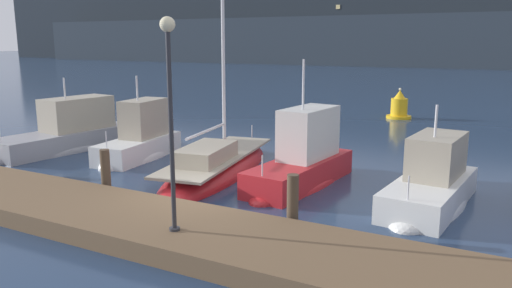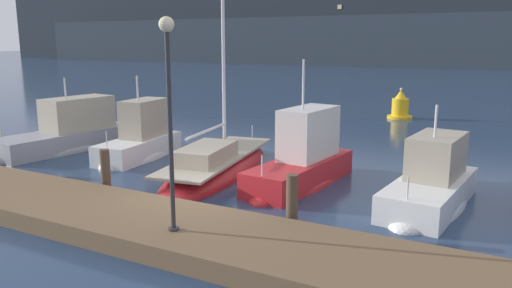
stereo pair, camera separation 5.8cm
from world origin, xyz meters
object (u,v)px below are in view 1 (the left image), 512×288
Objects in this scene: motorboat_berth_5 at (431,193)px; channel_buoy at (399,107)px; dock_lamppost at (170,93)px; motorboat_berth_1 at (68,140)px; motorboat_berth_4 at (302,168)px; sailboat_berth_3 at (217,170)px; motorboat_berth_2 at (140,148)px.

motorboat_berth_5 is 16.46m from channel_buoy.
motorboat_berth_5 is 7.94m from dock_lamppost.
motorboat_berth_1 is at bearing -124.17° from channel_buoy.
motorboat_berth_4 reaches higher than motorboat_berth_5.
motorboat_berth_1 is 18.61m from channel_buoy.
dock_lamppost is (10.38, -6.27, 3.07)m from motorboat_berth_1.
channel_buoy is (10.45, 15.40, 0.28)m from motorboat_berth_1.
sailboat_berth_3 is 2.37× the size of dock_lamppost.
motorboat_berth_2 is 0.86× the size of motorboat_berth_4.
motorboat_berth_4 reaches higher than channel_buoy.
channel_buoy is 21.84m from dock_lamppost.
motorboat_berth_1 is 7.71m from sailboat_berth_3.
motorboat_berth_2 reaches higher than channel_buoy.
channel_buoy is (6.70, 15.19, 0.27)m from motorboat_berth_2.
motorboat_berth_4 is 4.02m from motorboat_berth_5.
sailboat_berth_3 is 3.16m from motorboat_berth_4.
sailboat_berth_3 is (3.95, -0.55, -0.27)m from motorboat_berth_2.
motorboat_berth_2 is (3.75, 0.21, 0.01)m from motorboat_berth_1.
sailboat_berth_3 is 15.98m from channel_buoy.
motorboat_berth_4 is at bearing -3.08° from motorboat_berth_2.
dock_lamppost is (-4.45, -5.80, 3.08)m from motorboat_berth_5.
sailboat_berth_3 is at bearing -99.92° from channel_buoy.
motorboat_berth_2 is 4.00m from sailboat_berth_3.
dock_lamppost reaches higher than motorboat_berth_1.
dock_lamppost is at bearing -31.13° from motorboat_berth_1.
motorboat_berth_4 is (7.07, -0.38, 0.13)m from motorboat_berth_2.
dock_lamppost is at bearing -90.19° from channel_buoy.
motorboat_berth_2 is 16.60m from channel_buoy.
channel_buoy is (-4.38, 15.86, 0.29)m from motorboat_berth_5.
motorboat_berth_5 is at bearing -1.80° from motorboat_berth_1.
motorboat_berth_4 is (3.13, 0.17, 0.40)m from sailboat_berth_3.
motorboat_berth_2 is at bearing 172.08° from sailboat_berth_3.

